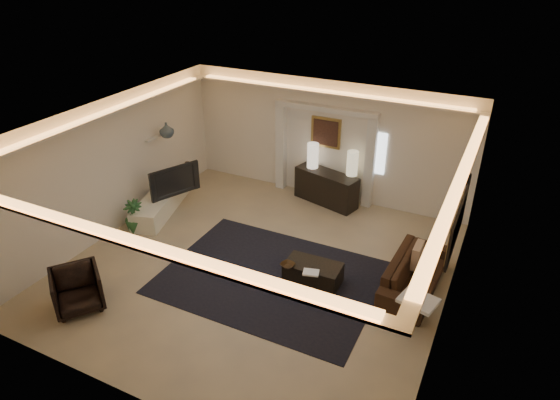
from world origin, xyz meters
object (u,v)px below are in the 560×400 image
at_px(sofa, 415,273).
at_px(coffee_table, 313,273).
at_px(console, 326,188).
at_px(armchair, 77,290).

xyz_separation_m(sofa, coffee_table, (-1.73, -0.67, -0.10)).
bearing_deg(console, coffee_table, -57.32).
distance_m(sofa, coffee_table, 1.86).
distance_m(coffee_table, armchair, 4.17).
height_order(console, armchair, console).
height_order(coffee_table, armchair, armchair).
distance_m(console, sofa, 3.59).
bearing_deg(armchair, sofa, -20.90).
bearing_deg(console, sofa, -26.31).
height_order(console, sofa, console).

